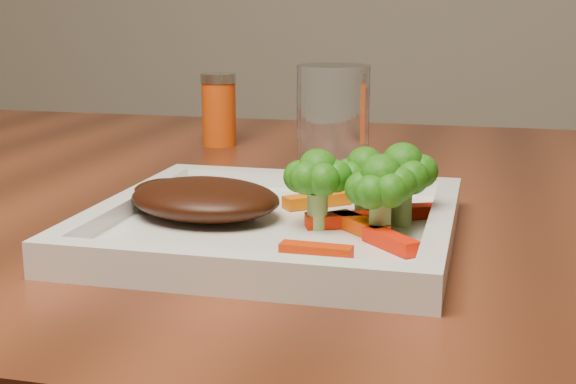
% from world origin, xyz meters
% --- Properties ---
extents(plate, '(0.27, 0.27, 0.01)m').
position_xyz_m(plate, '(0.27, -0.02, 0.76)').
color(plate, white).
rests_on(plate, dining_table).
extents(steak, '(0.14, 0.12, 0.03)m').
position_xyz_m(steak, '(0.22, -0.02, 0.78)').
color(steak, '#351308').
rests_on(steak, plate).
extents(broccoli_0, '(0.07, 0.07, 0.07)m').
position_xyz_m(broccoli_0, '(0.34, 0.00, 0.80)').
color(broccoli_0, '#176711').
rests_on(broccoli_0, plate).
extents(broccoli_1, '(0.08, 0.08, 0.06)m').
position_xyz_m(broccoli_1, '(0.37, -0.01, 0.79)').
color(broccoli_1, '#106213').
rests_on(broccoli_1, plate).
extents(broccoli_2, '(0.06, 0.06, 0.06)m').
position_xyz_m(broccoli_2, '(0.36, -0.04, 0.79)').
color(broccoli_2, '#297613').
rests_on(broccoli_2, plate).
extents(broccoli_3, '(0.07, 0.07, 0.06)m').
position_xyz_m(broccoli_3, '(0.31, -0.03, 0.79)').
color(broccoli_3, '#316310').
rests_on(broccoli_3, plate).
extents(carrot_0, '(0.05, 0.02, 0.01)m').
position_xyz_m(carrot_0, '(0.32, -0.11, 0.77)').
color(carrot_0, red).
rests_on(carrot_0, plate).
extents(carrot_1, '(0.04, 0.05, 0.01)m').
position_xyz_m(carrot_1, '(0.37, -0.07, 0.77)').
color(carrot_1, red).
rests_on(carrot_1, plate).
extents(carrot_3, '(0.05, 0.04, 0.01)m').
position_xyz_m(carrot_3, '(0.38, 0.02, 0.77)').
color(carrot_3, red).
rests_on(carrot_3, plate).
extents(carrot_4, '(0.05, 0.05, 0.01)m').
position_xyz_m(carrot_4, '(0.30, 0.03, 0.77)').
color(carrot_4, '#DF5F03').
rests_on(carrot_4, plate).
extents(carrot_5, '(0.05, 0.05, 0.01)m').
position_xyz_m(carrot_5, '(0.34, -0.03, 0.77)').
color(carrot_5, '#E74203').
rests_on(carrot_5, plate).
extents(carrot_6, '(0.06, 0.04, 0.01)m').
position_xyz_m(carrot_6, '(0.33, -0.02, 0.77)').
color(carrot_6, red).
rests_on(carrot_6, plate).
extents(spice_shaker, '(0.05, 0.05, 0.09)m').
position_xyz_m(spice_shaker, '(0.10, 0.36, 0.80)').
color(spice_shaker, '#D2440B').
rests_on(spice_shaker, dining_table).
extents(drinking_glass, '(0.08, 0.08, 0.12)m').
position_xyz_m(drinking_glass, '(0.28, 0.16, 0.81)').
color(drinking_glass, white).
rests_on(drinking_glass, dining_table).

